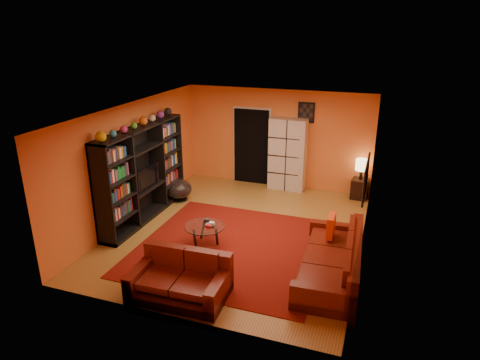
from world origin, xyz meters
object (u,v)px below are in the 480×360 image
(entertainment_unit, at_px, (143,173))
(storage_cabinet, at_px, (288,154))
(coffee_table, at_px, (205,228))
(tv, at_px, (145,177))
(sofa, at_px, (335,261))
(table_lamp, at_px, (362,165))
(bowl_chair, at_px, (179,189))
(side_table, at_px, (360,189))
(loveseat, at_px, (181,278))

(entertainment_unit, bearing_deg, storage_cabinet, 46.82)
(coffee_table, relative_size, storage_cabinet, 0.43)
(tv, bearing_deg, sofa, -103.04)
(coffee_table, height_order, storage_cabinet, storage_cabinet)
(sofa, distance_m, table_lamp, 3.83)
(tv, height_order, bowl_chair, tv)
(side_table, bearing_deg, storage_cabinet, 178.49)
(loveseat, bearing_deg, sofa, -61.10)
(tv, distance_m, sofa, 4.54)
(entertainment_unit, relative_size, side_table, 6.00)
(sofa, bearing_deg, storage_cabinet, 112.25)
(entertainment_unit, bearing_deg, bowl_chair, 76.25)
(tv, height_order, coffee_table, tv)
(tv, height_order, table_lamp, tv)
(tv, relative_size, table_lamp, 1.66)
(sofa, xyz_separation_m, side_table, (0.11, 3.79, -0.03))
(bowl_chair, relative_size, side_table, 1.29)
(tv, bearing_deg, entertainment_unit, 63.54)
(loveseat, distance_m, coffee_table, 1.68)
(sofa, relative_size, coffee_table, 3.10)
(side_table, bearing_deg, bowl_chair, -159.06)
(sofa, xyz_separation_m, bowl_chair, (-4.14, 2.16, 0.00))
(sofa, bearing_deg, tv, 164.19)
(side_table, bearing_deg, sofa, -91.62)
(loveseat, bearing_deg, tv, 38.83)
(coffee_table, distance_m, storage_cabinet, 3.71)
(table_lamp, bearing_deg, entertainment_unit, -148.71)
(entertainment_unit, bearing_deg, tv, -26.46)
(sofa, relative_size, storage_cabinet, 1.32)
(tv, xyz_separation_m, loveseat, (2.07, -2.39, -0.69))
(entertainment_unit, xyz_separation_m, storage_cabinet, (2.63, 2.80, -0.10))
(tv, xyz_separation_m, storage_cabinet, (2.58, 2.82, -0.02))
(storage_cabinet, bearing_deg, side_table, 0.13)
(entertainment_unit, height_order, tv, entertainment_unit)
(entertainment_unit, distance_m, storage_cabinet, 3.84)
(entertainment_unit, height_order, bowl_chair, entertainment_unit)
(side_table, bearing_deg, coffee_table, -127.60)
(loveseat, height_order, side_table, loveseat)
(entertainment_unit, relative_size, loveseat, 1.90)
(tv, relative_size, side_table, 1.74)
(tv, bearing_deg, table_lamp, -58.20)
(storage_cabinet, relative_size, bowl_chair, 2.95)
(tv, distance_m, table_lamp, 5.27)
(loveseat, bearing_deg, side_table, -27.04)
(bowl_chair, bearing_deg, side_table, 20.94)
(storage_cabinet, bearing_deg, table_lamp, 0.13)
(side_table, bearing_deg, table_lamp, 0.00)
(coffee_table, bearing_deg, table_lamp, 52.40)
(entertainment_unit, distance_m, sofa, 4.60)
(entertainment_unit, distance_m, loveseat, 3.31)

